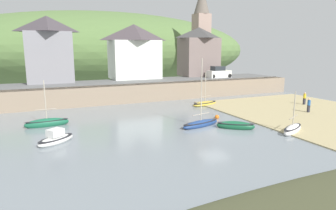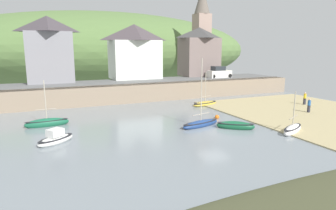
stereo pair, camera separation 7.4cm
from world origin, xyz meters
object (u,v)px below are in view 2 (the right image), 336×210
Objects in this scene: waterfront_building_centre at (135,51)px; person_near_water at (309,105)px; church_with_spire at (202,29)px; mooring_buoy at (217,117)px; dinghy_open_wooden at (201,123)px; sailboat_far_left at (47,123)px; waterfront_building_left at (49,49)px; rowboat_small_beached at (56,139)px; sailboat_white_hull at (235,126)px; sailboat_tall_mast at (205,103)px; waterfront_building_right at (199,51)px; parked_car_near_slipway at (219,73)px; person_on_slipway at (305,98)px; sailboat_nearest_shore at (293,129)px.

person_near_water is at bearing -60.09° from waterfront_building_centre.
mooring_buoy is (-12.44, -25.26, -10.82)m from church_with_spire.
dinghy_open_wooden is 14.78m from sailboat_far_left.
rowboat_small_beached is (-0.83, -23.17, -6.94)m from waterfront_building_left.
waterfront_building_left is 28.44m from church_with_spire.
sailboat_white_hull is at bearing -114.03° from church_with_spire.
church_with_spire is at bearing 45.20° from sailboat_tall_mast.
rowboat_small_beached is (-26.01, -23.17, -6.45)m from waterfront_building_right.
person_near_water is (14.28, 0.08, 0.71)m from dinghy_open_wooden.
church_with_spire is (14.83, 4.00, 4.10)m from waterfront_building_centre.
parked_car_near_slipway is 2.56× the size of person_on_slipway.
sailboat_nearest_shore reaches higher than rowboat_small_beached.
sailboat_tall_mast is at bearing -70.62° from waterfront_building_centre.
waterfront_building_centre is 24.35m from dinghy_open_wooden.
waterfront_building_left reaches higher than parked_car_near_slipway.
waterfront_building_left reaches higher than person_on_slipway.
sailboat_far_left is (-1.28, -17.43, -6.93)m from waterfront_building_left.
rowboat_small_beached is (-28.74, -27.17, -10.65)m from church_with_spire.
sailboat_white_hull is at bearing -159.08° from person_on_slipway.
waterfront_building_right is 5.29× the size of person_near_water.
mooring_buoy is at bearing 117.92° from sailboat_white_hull.
dinghy_open_wooden is at bearing -119.76° from church_with_spire.
waterfront_building_left reaches higher than sailboat_white_hull.
sailboat_nearest_shore is at bearing -66.58° from mooring_buoy.
person_near_water is at bearing -15.63° from sailboat_far_left.
waterfront_building_right is 1.95× the size of sailboat_tall_mast.
sailboat_nearest_shore is 9.48m from person_near_water.
waterfront_building_right reaches higher than sailboat_white_hull.
waterfront_building_centre is 27.81m from rowboat_small_beached.
waterfront_building_right is at bearing 105.58° from parked_car_near_slipway.
person_on_slipway is at bearing -76.27° from waterfront_building_right.
waterfront_building_centre reaches higher than parked_car_near_slipway.
sailboat_tall_mast is 9.49× the size of mooring_buoy.
waterfront_building_centre is at bearing 22.50° from rowboat_small_beached.
person_on_slipway is at bearing -49.29° from waterfront_building_centre.
mooring_buoy is at bearing -125.51° from parked_car_near_slipway.
church_with_spire is at bearing 63.78° from mooring_buoy.
church_with_spire is 40.96m from rowboat_small_beached.
person_on_slipway is at bearing 46.99° from person_near_water.
waterfront_building_right is at bearing 65.46° from mooring_buoy.
mooring_buoy is at bearing -83.59° from waterfront_building_centre.
sailboat_nearest_shore is (-9.28, -32.57, -10.67)m from church_with_spire.
sailboat_nearest_shore is 8.40× the size of mooring_buoy.
person_near_water is (27.80, -5.92, 0.67)m from sailboat_far_left.
rowboat_small_beached is 0.82× the size of parked_car_near_slipway.
waterfront_building_right is 21.02m from person_on_slipway.
waterfront_building_centre is at bearing 92.73° from sailboat_tall_mast.
person_on_slipway is at bearing 58.16° from sailboat_white_hull.
waterfront_building_right is at bearing 105.02° from sailboat_white_hull.
church_with_spire reaches higher than dinghy_open_wooden.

